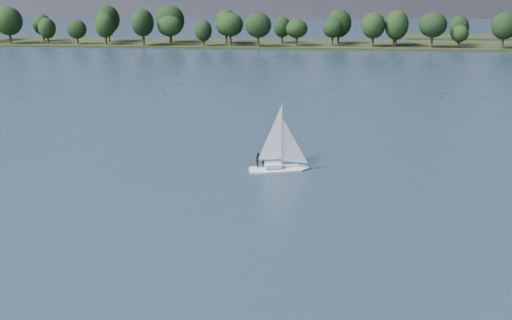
# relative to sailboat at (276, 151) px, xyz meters

# --- Properties ---
(ground) EXTENTS (700.00, 700.00, 0.00)m
(ground) POSITION_rel_sailboat_xyz_m (-2.44, 62.59, -2.58)
(ground) COLOR #233342
(ground) RESTS_ON ground
(far_shore) EXTENTS (660.00, 40.00, 1.50)m
(far_shore) POSITION_rel_sailboat_xyz_m (-2.44, 174.59, -2.58)
(far_shore) COLOR black
(far_shore) RESTS_ON ground
(sailboat) EXTENTS (7.30, 3.92, 9.25)m
(sailboat) POSITION_rel_sailboat_xyz_m (0.00, 0.00, 0.00)
(sailboat) COLOR silver
(sailboat) RESTS_ON ground
(treeline) EXTENTS (563.02, 74.03, 17.98)m
(treeline) POSITION_rel_sailboat_xyz_m (-6.99, 170.98, 5.60)
(treeline) COLOR black
(treeline) RESTS_ON ground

